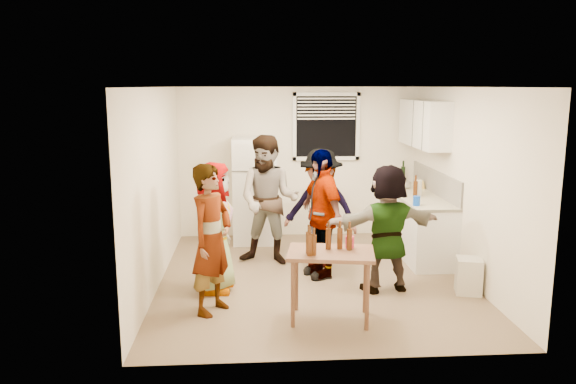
{
  "coord_description": "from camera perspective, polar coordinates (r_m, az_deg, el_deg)",
  "views": [
    {
      "loc": [
        -0.81,
        -7.06,
        2.52
      ],
      "look_at": [
        -0.33,
        0.12,
        1.15
      ],
      "focal_mm": 35.0,
      "sensor_mm": 36.0,
      "label": 1
    }
  ],
  "objects": [
    {
      "name": "blue_cup",
      "position": [
        7.89,
        12.91,
        -1.36
      ],
      "size": [
        0.1,
        0.1,
        0.13
      ],
      "primitive_type": "cylinder",
      "color": "#1043BB",
      "rests_on": "countertop"
    },
    {
      "name": "beer_bottle_table",
      "position": [
        5.91,
        2.63,
        -6.41
      ],
      "size": [
        0.06,
        0.06,
        0.21
      ],
      "primitive_type": "cylinder",
      "color": "#47230C",
      "rests_on": "serving_table"
    },
    {
      "name": "backsplash",
      "position": [
        8.79,
        14.74,
        0.99
      ],
      "size": [
        0.03,
        2.2,
        0.36
      ],
      "primitive_type": "cube",
      "color": "beige",
      "rests_on": "countertop"
    },
    {
      "name": "guest_back_right",
      "position": [
        8.07,
        3.28,
        -7.44
      ],
      "size": [
        1.72,
        1.97,
        0.62
      ],
      "primitive_type": "imported",
      "rotation": [
        0.0,
        0.0,
        -0.48
      ],
      "color": "#3C3C41",
      "rests_on": "ground"
    },
    {
      "name": "beer_bottle_counter",
      "position": [
        8.46,
        12.77,
        -0.54
      ],
      "size": [
        0.06,
        0.06,
        0.25
      ],
      "primitive_type": "cylinder",
      "color": "#47230C",
      "rests_on": "countertop"
    },
    {
      "name": "countertop",
      "position": [
        8.74,
        12.91,
        -0.32
      ],
      "size": [
        0.64,
        2.22,
        0.04
      ],
      "primitive_type": "cube",
      "color": "beige",
      "rests_on": "counter_lower"
    },
    {
      "name": "guest_stripe",
      "position": [
        6.56,
        -7.59,
        -11.9
      ],
      "size": [
        1.76,
        1.4,
        0.4
      ],
      "primitive_type": "imported",
      "rotation": [
        0.0,
        0.0,
        1.03
      ],
      "color": "#141933",
      "rests_on": "ground"
    },
    {
      "name": "counter_lower",
      "position": [
        8.84,
        12.78,
        -3.18
      ],
      "size": [
        0.6,
        2.2,
        0.86
      ],
      "primitive_type": "cube",
      "color": "white",
      "rests_on": "ground"
    },
    {
      "name": "window",
      "position": [
        9.38,
        3.9,
        6.65
      ],
      "size": [
        1.12,
        0.1,
        1.06
      ],
      "primitive_type": null,
      "color": "white",
      "rests_on": "room"
    },
    {
      "name": "upper_cabinets",
      "position": [
        8.83,
        13.64,
        6.77
      ],
      "size": [
        0.34,
        1.6,
        0.7
      ],
      "primitive_type": "cube",
      "color": "white",
      "rests_on": "room"
    },
    {
      "name": "room",
      "position": [
        7.54,
        2.57,
        -8.76
      ],
      "size": [
        4.0,
        4.5,
        2.5
      ],
      "primitive_type": null,
      "color": "white",
      "rests_on": "ground"
    },
    {
      "name": "guest_black",
      "position": [
        7.66,
        3.32,
        -8.45
      ],
      "size": [
        1.95,
        1.5,
        0.42
      ],
      "primitive_type": "imported",
      "rotation": [
        0.0,
        0.0,
        -1.24
      ],
      "color": "black",
      "rests_on": "ground"
    },
    {
      "name": "guest_orange",
      "position": [
        7.25,
        9.81,
        -9.74
      ],
      "size": [
        1.73,
        1.82,
        0.47
      ],
      "primitive_type": "imported",
      "rotation": [
        0.0,
        0.0,
        3.31
      ],
      "color": "#F88F5C",
      "rests_on": "ground"
    },
    {
      "name": "red_cup",
      "position": [
        6.2,
        6.28,
        -5.64
      ],
      "size": [
        0.1,
        0.1,
        0.13
      ],
      "primitive_type": "cylinder",
      "color": "#C72245",
      "rests_on": "serving_table"
    },
    {
      "name": "wine_bottle",
      "position": [
        9.66,
        11.56,
        0.9
      ],
      "size": [
        0.07,
        0.07,
        0.28
      ],
      "primitive_type": "cylinder",
      "color": "black",
      "rests_on": "countertop"
    },
    {
      "name": "kettle",
      "position": [
        9.14,
        11.82,
        0.33
      ],
      "size": [
        0.27,
        0.24,
        0.19
      ],
      "primitive_type": null,
      "rotation": [
        0.0,
        0.0,
        0.28
      ],
      "color": "silver",
      "rests_on": "countertop"
    },
    {
      "name": "picture_frame",
      "position": [
        9.21,
        13.45,
        0.77
      ],
      "size": [
        0.02,
        0.17,
        0.14
      ],
      "primitive_type": "cube",
      "color": "#EFBF56",
      "rests_on": "countertop"
    },
    {
      "name": "paper_towel",
      "position": [
        8.6,
        13.05,
        -0.37
      ],
      "size": [
        0.11,
        0.11,
        0.24
      ],
      "primitive_type": "cylinder",
      "color": "white",
      "rests_on": "countertop"
    },
    {
      "name": "trash_bin",
      "position": [
        7.3,
        17.89,
        -7.89
      ],
      "size": [
        0.37,
        0.37,
        0.44
      ],
      "primitive_type": "cube",
      "rotation": [
        0.0,
        0.0,
        -0.26
      ],
      "color": "beige",
      "rests_on": "ground"
    },
    {
      "name": "serving_table",
      "position": [
        6.32,
        4.27,
        -12.77
      ],
      "size": [
        1.0,
        0.75,
        0.77
      ],
      "primitive_type": null,
      "rotation": [
        0.0,
        0.0,
        -0.16
      ],
      "color": "brown",
      "rests_on": "ground"
    },
    {
      "name": "refrigerator",
      "position": [
        9.09,
        -3.41,
        0.17
      ],
      "size": [
        0.7,
        0.7,
        1.7
      ],
      "primitive_type": "cube",
      "color": "white",
      "rests_on": "ground"
    },
    {
      "name": "guest_back_left",
      "position": [
        8.18,
        -1.92,
        -7.18
      ],
      "size": [
        1.38,
        2.02,
        0.7
      ],
      "primitive_type": "imported",
      "rotation": [
        0.0,
        0.0,
        -0.28
      ],
      "color": "brown",
      "rests_on": "ground"
    },
    {
      "name": "guest_grey",
      "position": [
        7.18,
        -7.4,
        -9.86
      ],
      "size": [
        1.71,
        1.01,
        0.51
      ],
      "primitive_type": "imported",
      "rotation": [
        0.0,
        0.0,
        1.43
      ],
      "color": "gray",
      "rests_on": "ground"
    }
  ]
}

